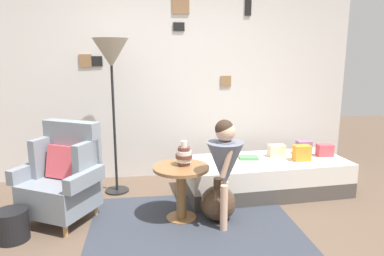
% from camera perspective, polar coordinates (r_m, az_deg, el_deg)
% --- Properties ---
extents(ground_plane, '(12.00, 12.00, 0.00)m').
position_cam_1_polar(ground_plane, '(3.17, -0.47, -18.94)').
color(ground_plane, brown).
extents(gallery_wall, '(4.80, 0.12, 2.60)m').
position_cam_1_polar(gallery_wall, '(4.68, -3.46, 7.87)').
color(gallery_wall, silver).
rests_on(gallery_wall, ground).
extents(rug, '(1.97, 1.47, 0.01)m').
position_cam_1_polar(rug, '(3.54, 0.21, -15.33)').
color(rug, '#333842').
rests_on(rug, ground).
extents(armchair, '(0.90, 0.83, 0.97)m').
position_cam_1_polar(armchair, '(3.72, -20.08, -7.42)').
color(armchair, tan).
rests_on(armchair, ground).
extents(daybed, '(1.96, 0.94, 0.40)m').
position_cam_1_polar(daybed, '(4.33, 11.76, -7.60)').
color(daybed, '#4C4742').
rests_on(daybed, ground).
extents(pillow_head, '(0.19, 0.13, 0.15)m').
position_cam_1_polar(pillow_head, '(4.61, 20.69, -3.38)').
color(pillow_head, '#D64C56').
rests_on(pillow_head, daybed).
extents(pillow_mid, '(0.17, 0.12, 0.17)m').
position_cam_1_polar(pillow_mid, '(4.61, 17.64, -3.03)').
color(pillow_mid, gray).
rests_on(pillow_mid, daybed).
extents(pillow_back, '(0.19, 0.12, 0.18)m').
position_cam_1_polar(pillow_back, '(4.32, 17.35, -3.89)').
color(pillow_back, orange).
rests_on(pillow_back, daybed).
extents(pillow_extra, '(0.20, 0.12, 0.14)m').
position_cam_1_polar(pillow_extra, '(4.42, 13.53, -3.58)').
color(pillow_extra, beige).
rests_on(pillow_extra, daybed).
extents(side_table, '(0.55, 0.55, 0.55)m').
position_cam_1_polar(side_table, '(3.51, -1.75, -8.69)').
color(side_table, olive).
rests_on(side_table, ground).
extents(vase_striped, '(0.17, 0.17, 0.25)m').
position_cam_1_polar(vase_striped, '(3.47, -1.31, -4.46)').
color(vase_striped, brown).
rests_on(vase_striped, side_table).
extents(floor_lamp, '(0.40, 0.40, 1.80)m').
position_cam_1_polar(floor_lamp, '(4.11, -12.95, 10.81)').
color(floor_lamp, black).
rests_on(floor_lamp, ground).
extents(person_child, '(0.34, 0.34, 1.05)m').
position_cam_1_polar(person_child, '(3.25, 5.34, -5.35)').
color(person_child, '#D8AD8E').
rests_on(person_child, ground).
extents(book_on_daybed, '(0.24, 0.19, 0.03)m').
position_cam_1_polar(book_on_daybed, '(4.27, 9.15, -4.75)').
color(book_on_daybed, '#56935C').
rests_on(book_on_daybed, daybed).
extents(demijohn_near, '(0.35, 0.35, 0.44)m').
position_cam_1_polar(demijohn_near, '(3.57, 4.25, -11.97)').
color(demijohn_near, '#473323').
rests_on(demijohn_near, ground).
extents(magazine_basket, '(0.28, 0.28, 0.28)m').
position_cam_1_polar(magazine_basket, '(3.60, -27.10, -13.85)').
color(magazine_basket, black).
rests_on(magazine_basket, ground).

